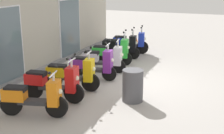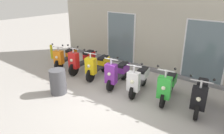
% 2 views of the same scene
% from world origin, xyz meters
% --- Properties ---
extents(ground_plane, '(40.00, 40.00, 0.00)m').
position_xyz_m(ground_plane, '(0.00, 0.00, 0.00)').
color(ground_plane, '#A8A39E').
extents(storefront_facade, '(10.83, 0.50, 3.83)m').
position_xyz_m(storefront_facade, '(0.00, 3.42, 1.85)').
color(storefront_facade, '#B2AD9E').
rests_on(storefront_facade, ground_plane).
extents(scooter_orange, '(0.75, 1.56, 1.17)m').
position_xyz_m(scooter_orange, '(-3.34, 1.22, 0.47)').
color(scooter_orange, black).
rests_on(scooter_orange, ground_plane).
extents(scooter_red, '(0.60, 1.67, 1.26)m').
position_xyz_m(scooter_red, '(-2.39, 1.30, 0.50)').
color(scooter_red, black).
rests_on(scooter_red, ground_plane).
extents(scooter_yellow, '(0.67, 1.60, 1.24)m').
position_xyz_m(scooter_yellow, '(-1.48, 1.27, 0.49)').
color(scooter_yellow, black).
rests_on(scooter_yellow, ground_plane).
extents(scooter_purple, '(0.63, 1.52, 1.27)m').
position_xyz_m(scooter_purple, '(-0.42, 1.14, 0.49)').
color(scooter_purple, black).
rests_on(scooter_purple, ground_plane).
extents(scooter_white, '(0.66, 1.50, 1.24)m').
position_xyz_m(scooter_white, '(0.45, 1.17, 0.47)').
color(scooter_white, black).
rests_on(scooter_white, ground_plane).
extents(scooter_green, '(0.65, 1.53, 1.28)m').
position_xyz_m(scooter_green, '(1.43, 1.28, 0.49)').
color(scooter_green, black).
rests_on(scooter_green, ground_plane).
extents(scooter_black, '(0.67, 1.54, 1.23)m').
position_xyz_m(scooter_black, '(2.40, 1.32, 0.49)').
color(scooter_black, black).
rests_on(scooter_black, ground_plane).
extents(scooter_blue, '(0.69, 1.57, 1.17)m').
position_xyz_m(scooter_blue, '(3.37, 1.28, 0.47)').
color(scooter_blue, black).
rests_on(scooter_blue, ground_plane).
extents(traffic_cone, '(0.32, 0.32, 0.52)m').
position_xyz_m(traffic_cone, '(4.71, 1.46, 0.26)').
color(traffic_cone, orange).
rests_on(traffic_cone, ground_plane).
extents(trash_bin, '(0.54, 0.54, 0.83)m').
position_xyz_m(trash_bin, '(-1.60, -0.55, 0.42)').
color(trash_bin, '#4C4C51').
rests_on(trash_bin, ground_plane).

